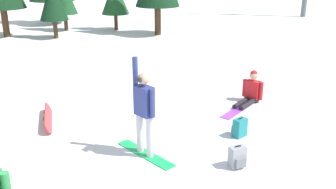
{
  "coord_description": "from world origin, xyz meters",
  "views": [
    {
      "loc": [
        1.92,
        -3.69,
        3.93
      ],
      "look_at": [
        1.22,
        4.47,
        1.0
      ],
      "focal_mm": 40.91,
      "sensor_mm": 36.0,
      "label": 1
    }
  ],
  "objects_px": {
    "snowboarder_midground": "(144,111)",
    "backpack_grey": "(238,157)",
    "backpack_teal": "(239,128)",
    "loose_snowboard_far_spare": "(48,117)",
    "snowboarder_background": "(250,92)"
  },
  "relations": [
    {
      "from": "snowboarder_background",
      "to": "backpack_grey",
      "type": "distance_m",
      "value": 3.71
    },
    {
      "from": "snowboarder_midground",
      "to": "backpack_teal",
      "type": "relative_size",
      "value": 4.39
    },
    {
      "from": "snowboarder_midground",
      "to": "backpack_grey",
      "type": "distance_m",
      "value": 2.08
    },
    {
      "from": "loose_snowboard_far_spare",
      "to": "backpack_grey",
      "type": "bearing_deg",
      "value": -21.59
    },
    {
      "from": "snowboarder_background",
      "to": "backpack_teal",
      "type": "bearing_deg",
      "value": -102.18
    },
    {
      "from": "loose_snowboard_far_spare",
      "to": "backpack_teal",
      "type": "xyz_separation_m",
      "value": [
        4.75,
        -0.4,
        0.07
      ]
    },
    {
      "from": "loose_snowboard_far_spare",
      "to": "backpack_grey",
      "type": "xyz_separation_m",
      "value": [
        4.59,
        -1.81,
        0.07
      ]
    },
    {
      "from": "backpack_teal",
      "to": "snowboarder_midground",
      "type": "bearing_deg",
      "value": -152.68
    },
    {
      "from": "snowboarder_midground",
      "to": "backpack_grey",
      "type": "bearing_deg",
      "value": -10.57
    },
    {
      "from": "backpack_teal",
      "to": "backpack_grey",
      "type": "bearing_deg",
      "value": -96.56
    },
    {
      "from": "snowboarder_midground",
      "to": "backpack_grey",
      "type": "xyz_separation_m",
      "value": [
        1.9,
        -0.35,
        -0.77
      ]
    },
    {
      "from": "backpack_teal",
      "to": "backpack_grey",
      "type": "relative_size",
      "value": 1.0
    },
    {
      "from": "snowboarder_background",
      "to": "backpack_teal",
      "type": "xyz_separation_m",
      "value": [
        -0.48,
        -2.23,
        -0.1
      ]
    },
    {
      "from": "snowboarder_midground",
      "to": "snowboarder_background",
      "type": "relative_size",
      "value": 1.23
    },
    {
      "from": "snowboarder_midground",
      "to": "backpack_grey",
      "type": "relative_size",
      "value": 4.39
    }
  ]
}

